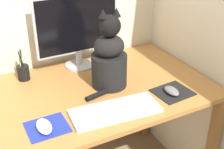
# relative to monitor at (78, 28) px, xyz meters

# --- Properties ---
(desk) EXTENTS (1.17, 0.76, 0.75)m
(desk) POSITION_rel_monitor_xyz_m (-0.01, -0.28, -0.34)
(desk) COLOR #A87038
(desk) RESTS_ON ground_plane
(monitor) EXTENTS (0.49, 0.17, 0.43)m
(monitor) POSITION_rel_monitor_xyz_m (0.00, 0.00, 0.00)
(monitor) COLOR #B2B2B7
(monitor) RESTS_ON desk
(keyboard) EXTENTS (0.43, 0.20, 0.02)m
(keyboard) POSITION_rel_monitor_xyz_m (-0.04, -0.52, -0.22)
(keyboard) COLOR silver
(keyboard) RESTS_ON desk
(mousepad_left) EXTENTS (0.18, 0.16, 0.00)m
(mousepad_left) POSITION_rel_monitor_xyz_m (-0.35, -0.48, -0.23)
(mousepad_left) COLOR #1E2D9E
(mousepad_left) RESTS_ON desk
(mousepad_right) EXTENTS (0.20, 0.18, 0.00)m
(mousepad_right) POSITION_rel_monitor_xyz_m (0.31, -0.50, -0.23)
(mousepad_right) COLOR black
(mousepad_right) RESTS_ON desk
(computer_mouse_left) EXTENTS (0.06, 0.11, 0.03)m
(computer_mouse_left) POSITION_rel_monitor_xyz_m (-0.36, -0.49, -0.22)
(computer_mouse_left) COLOR white
(computer_mouse_left) RESTS_ON mousepad_left
(computer_mouse_right) EXTENTS (0.06, 0.10, 0.03)m
(computer_mouse_right) POSITION_rel_monitor_xyz_m (0.29, -0.51, -0.22)
(computer_mouse_right) COLOR slate
(computer_mouse_right) RESTS_ON mousepad_right
(cat) EXTENTS (0.28, 0.21, 0.42)m
(cat) POSITION_rel_monitor_xyz_m (0.05, -0.28, -0.08)
(cat) COLOR black
(cat) RESTS_ON desk
(pen_cup) EXTENTS (0.06, 0.06, 0.17)m
(pen_cup) POSITION_rel_monitor_xyz_m (-0.33, -0.01, -0.19)
(pen_cup) COLOR black
(pen_cup) RESTS_ON desk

